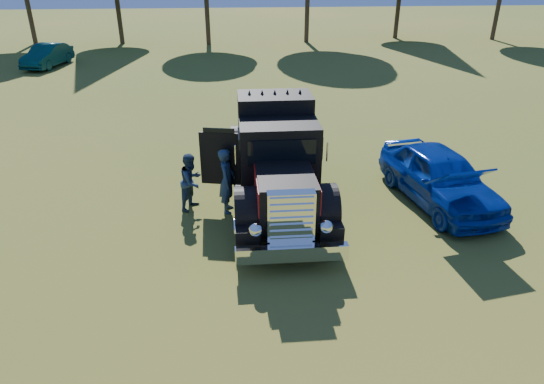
{
  "coord_description": "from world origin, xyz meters",
  "views": [
    {
      "loc": [
        -2.38,
        -11.05,
        6.44
      ],
      "look_at": [
        -1.42,
        0.04,
        1.0
      ],
      "focal_mm": 32.0,
      "sensor_mm": 36.0,
      "label": 1
    }
  ],
  "objects": [
    {
      "name": "hotrod_coupe",
      "position": [
        3.45,
        1.04,
        0.79
      ],
      "size": [
        2.62,
        4.87,
        1.89
      ],
      "color": "#070CA4",
      "rests_on": "ground"
    },
    {
      "name": "distant_teal_car",
      "position": [
        -13.97,
        21.64,
        0.7
      ],
      "size": [
        2.28,
        4.47,
        1.4
      ],
      "primitive_type": "imported",
      "rotation": [
        0.0,
        0.0,
        -0.2
      ],
      "color": "#092B36",
      "rests_on": "ground"
    },
    {
      "name": "spectator_far",
      "position": [
        -3.56,
        1.29,
        0.81
      ],
      "size": [
        0.93,
        0.99,
        1.62
      ],
      "primitive_type": "imported",
      "rotation": [
        0.0,
        0.0,
        1.03
      ],
      "color": "#1A263C",
      "rests_on": "ground"
    },
    {
      "name": "ground",
      "position": [
        0.0,
        0.0,
        0.0
      ],
      "size": [
        120.0,
        120.0,
        0.0
      ],
      "primitive_type": "plane",
      "color": "#44611C",
      "rests_on": "ground"
    },
    {
      "name": "diamond_t_truck",
      "position": [
        -1.18,
        1.19,
        1.28
      ],
      "size": [
        3.36,
        7.16,
        3.0
      ],
      "color": "black",
      "rests_on": "ground"
    },
    {
      "name": "spectator_near",
      "position": [
        -2.57,
        1.01,
        0.92
      ],
      "size": [
        0.51,
        0.71,
        1.83
      ],
      "primitive_type": "imported",
      "rotation": [
        0.0,
        0.0,
        1.46
      ],
      "color": "#1A213D",
      "rests_on": "ground"
    }
  ]
}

